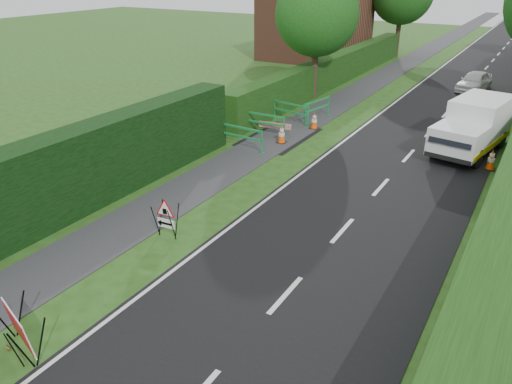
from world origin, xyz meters
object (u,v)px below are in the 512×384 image
at_px(works_van, 474,125).
at_px(hatchback_car, 474,81).
at_px(triangle_sign, 164,215).
at_px(red_rect_sign, 19,329).

height_order(works_van, hatchback_car, works_van).
xyz_separation_m(triangle_sign, hatchback_car, (4.41, 22.78, -0.12)).
height_order(red_rect_sign, works_van, works_van).
xyz_separation_m(triangle_sign, works_van, (6.03, 11.56, 0.41)).
height_order(red_rect_sign, hatchback_car, hatchback_car).
bearing_deg(works_van, triangle_sign, -107.57).
distance_m(red_rect_sign, hatchback_car, 27.95).
bearing_deg(works_van, hatchback_car, 108.22).
bearing_deg(red_rect_sign, works_van, 89.35).
relative_size(red_rect_sign, hatchback_car, 0.39).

